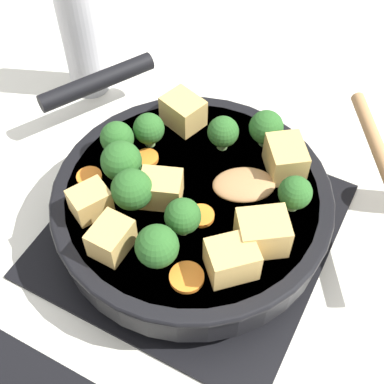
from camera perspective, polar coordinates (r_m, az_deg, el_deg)
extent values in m
plane|color=silver|center=(0.64, 0.00, -4.09)|extent=(2.40, 2.40, 0.00)
cube|color=black|center=(0.63, 0.00, -3.89)|extent=(0.31, 0.31, 0.01)
torus|color=black|center=(0.62, 0.00, -3.07)|extent=(0.24, 0.24, 0.01)
cube|color=black|center=(0.62, 0.00, -3.07)|extent=(0.01, 0.23, 0.01)
cube|color=black|center=(0.62, 0.00, -3.07)|extent=(0.23, 0.01, 0.01)
cylinder|color=black|center=(0.60, 0.00, -1.42)|extent=(0.30, 0.30, 0.05)
cylinder|color=brown|center=(0.59, 0.00, -1.19)|extent=(0.27, 0.27, 0.04)
torus|color=black|center=(0.58, 0.00, -0.24)|extent=(0.31, 0.31, 0.01)
cylinder|color=black|center=(0.73, -10.07, 11.51)|extent=(0.10, 0.15, 0.02)
ellipsoid|color=#A87A4C|center=(0.58, 5.56, 0.79)|extent=(0.08, 0.08, 0.01)
cube|color=tan|center=(0.51, 4.27, -7.16)|extent=(0.06, 0.06, 0.04)
cube|color=tan|center=(0.56, -3.31, 0.32)|extent=(0.05, 0.05, 0.03)
cube|color=tan|center=(0.63, -0.95, 8.58)|extent=(0.05, 0.05, 0.04)
cube|color=tan|center=(0.53, 7.51, -4.34)|extent=(0.06, 0.06, 0.04)
cube|color=tan|center=(0.56, -10.82, -1.00)|extent=(0.05, 0.05, 0.03)
cube|color=tan|center=(0.53, -8.62, -4.90)|extent=(0.03, 0.04, 0.03)
cube|color=tan|center=(0.59, 9.95, 3.56)|extent=(0.06, 0.06, 0.04)
cylinder|color=#709956|center=(0.57, 10.66, -1.25)|extent=(0.01, 0.01, 0.01)
sphere|color=#285B23|center=(0.55, 10.95, -0.06)|extent=(0.04, 0.04, 0.04)
cylinder|color=#709956|center=(0.54, -0.97, -3.80)|extent=(0.01, 0.01, 0.01)
sphere|color=#285B23|center=(0.53, -1.00, -2.59)|extent=(0.04, 0.04, 0.04)
cylinder|color=#709956|center=(0.59, -7.32, 1.83)|extent=(0.01, 0.01, 0.01)
sphere|color=#285B23|center=(0.57, -7.55, 3.27)|extent=(0.04, 0.04, 0.04)
cylinder|color=#709956|center=(0.52, -3.63, -7.06)|extent=(0.01, 0.01, 0.01)
sphere|color=#285B23|center=(0.51, -3.76, -5.79)|extent=(0.04, 0.04, 0.04)
cylinder|color=#709956|center=(0.62, 7.72, 5.53)|extent=(0.01, 0.01, 0.01)
sphere|color=#285B23|center=(0.61, 7.92, 6.85)|extent=(0.04, 0.04, 0.04)
cylinder|color=#709956|center=(0.62, 3.16, 5.22)|extent=(0.01, 0.01, 0.01)
sphere|color=#285B23|center=(0.60, 3.24, 6.48)|extent=(0.04, 0.04, 0.04)
cylinder|color=#709956|center=(0.61, -7.79, 4.42)|extent=(0.01, 0.01, 0.01)
sphere|color=#285B23|center=(0.60, -8.00, 5.71)|extent=(0.04, 0.04, 0.04)
cylinder|color=#709956|center=(0.62, -4.51, 5.50)|extent=(0.01, 0.01, 0.01)
sphere|color=#285B23|center=(0.61, -4.63, 6.76)|extent=(0.04, 0.04, 0.04)
cylinder|color=#709956|center=(0.56, -6.23, -1.13)|extent=(0.01, 0.01, 0.01)
sphere|color=#285B23|center=(0.55, -6.43, 0.27)|extent=(0.04, 0.04, 0.04)
cylinder|color=orange|center=(0.61, -4.82, 3.64)|extent=(0.03, 0.03, 0.01)
cylinder|color=orange|center=(0.60, -10.89, 1.57)|extent=(0.03, 0.03, 0.01)
cylinder|color=orange|center=(0.52, -0.57, -9.08)|extent=(0.03, 0.03, 0.01)
cylinder|color=orange|center=(0.56, 0.96, -2.55)|extent=(0.03, 0.03, 0.01)
cylinder|color=#B2B2B7|center=(0.77, -11.63, 15.61)|extent=(0.05, 0.05, 0.16)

